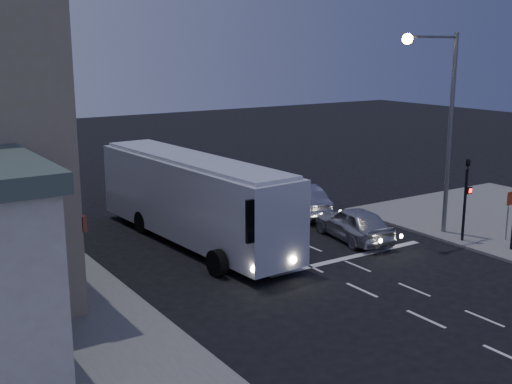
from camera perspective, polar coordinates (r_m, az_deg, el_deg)
ground at (r=24.21m, az=7.78°, el=-7.91°), size 120.00×120.00×0.00m
road_markings at (r=27.38m, az=5.27°, el=-5.36°), size 8.00×30.55×0.01m
tour_bus at (r=28.27m, az=-5.65°, el=-0.41°), size 3.44×12.67×3.84m
car_suv at (r=29.13m, az=8.69°, el=-2.77°), size 2.48×4.71×1.53m
car_sedan_a at (r=33.07m, az=3.81°, el=-0.70°), size 2.92×5.16×1.61m
car_sedan_b at (r=37.04m, az=-0.92°, el=0.64°), size 2.39×5.02×1.41m
car_sedan_c at (r=40.81m, az=-5.12°, el=1.85°), size 3.73×6.12×1.59m
car_extra at (r=45.65m, az=-8.13°, el=2.88°), size 2.29×4.69×1.48m
traffic_signal_main at (r=29.39m, az=18.18°, el=0.19°), size 0.25×0.35×4.10m
regulatory_sign at (r=30.32m, az=21.58°, el=-1.30°), size 0.45×0.12×2.20m
streetlight at (r=29.59m, az=16.16°, el=6.91°), size 3.32×0.44×9.00m
street_tree at (r=32.95m, az=-21.18°, el=4.95°), size 4.00×4.00×6.20m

